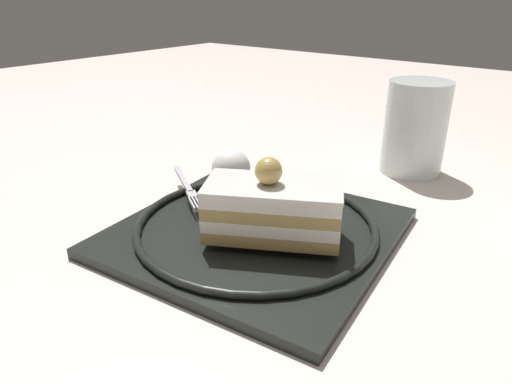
# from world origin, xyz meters

# --- Properties ---
(ground_plane) EXTENTS (2.40, 2.40, 0.00)m
(ground_plane) POSITION_xyz_m (0.00, 0.00, 0.00)
(ground_plane) COLOR silver
(dessert_plate) EXTENTS (0.27, 0.27, 0.02)m
(dessert_plate) POSITION_xyz_m (0.02, 0.03, 0.01)
(dessert_plate) COLOR black
(dessert_plate) RESTS_ON ground_plane
(cake_slice) EXTENTS (0.11, 0.13, 0.07)m
(cake_slice) POSITION_xyz_m (0.03, 0.06, 0.04)
(cake_slice) COLOR tan
(cake_slice) RESTS_ON dessert_plate
(whipped_cream_dollop) EXTENTS (0.04, 0.04, 0.04)m
(whipped_cream_dollop) POSITION_xyz_m (-0.03, -0.05, 0.04)
(whipped_cream_dollop) COLOR white
(whipped_cream_dollop) RESTS_ON dessert_plate
(fork) EXTENTS (0.07, 0.11, 0.00)m
(fork) POSITION_xyz_m (0.01, -0.08, 0.02)
(fork) COLOR silver
(fork) RESTS_ON dessert_plate
(drink_glass_near) EXTENTS (0.08, 0.08, 0.12)m
(drink_glass_near) POSITION_xyz_m (-0.25, 0.08, 0.06)
(drink_glass_near) COLOR white
(drink_glass_near) RESTS_ON ground_plane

